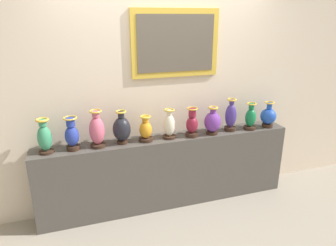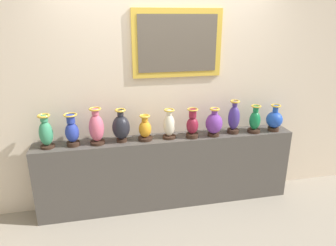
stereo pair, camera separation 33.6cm
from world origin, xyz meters
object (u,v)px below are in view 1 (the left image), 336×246
vase_jade (45,137)px  vase_sapphire (268,116)px  vase_emerald (250,118)px  vase_rose (97,131)px  vase_violet (213,122)px  vase_onyx (122,129)px  vase_indigo (231,116)px  vase_amber (146,130)px  vase_ivory (169,125)px  vase_burgundy (192,124)px  vase_cobalt (72,135)px

vase_jade → vase_sapphire: 2.54m
vase_emerald → vase_rose: bearing=179.0°
vase_violet → vase_onyx: bearing=177.4°
vase_indigo → vase_rose: bearing=-179.9°
vase_amber → vase_ivory: size_ratio=0.86×
vase_emerald → vase_sapphire: 0.25m
vase_burgundy → vase_emerald: vase_burgundy is taller
vase_violet → vase_emerald: vase_violet is taller
vase_jade → vase_sapphire: (2.54, -0.03, -0.03)m
vase_onyx → vase_emerald: 1.53m
vase_jade → vase_emerald: vase_jade is taller
vase_jade → vase_rose: size_ratio=0.90×
vase_jade → vase_amber: vase_jade is taller
vase_amber → vase_ivory: vase_ivory is taller
vase_cobalt → vase_onyx: 0.50m
vase_violet → vase_burgundy: bearing=179.3°
vase_violet → vase_emerald: bearing=0.6°
vase_onyx → vase_emerald: (1.53, -0.04, -0.03)m
vase_violet → vase_rose: bearing=178.4°
vase_burgundy → vase_indigo: (0.50, 0.04, 0.03)m
vase_burgundy → vase_jade: bearing=178.6°
vase_emerald → vase_burgundy: bearing=-179.8°
vase_cobalt → vase_ivory: (1.03, -0.00, -0.01)m
vase_violet → vase_cobalt: bearing=178.5°
vase_rose → vase_emerald: vase_rose is taller
vase_burgundy → vase_emerald: size_ratio=1.03×
vase_cobalt → vase_onyx: size_ratio=0.95×
vase_cobalt → vase_indigo: (1.79, -0.00, 0.02)m
vase_amber → vase_violet: 0.78m
vase_burgundy → vase_amber: bearing=176.4°
vase_ivory → vase_cobalt: bearing=179.9°
vase_onyx → vase_rose: bearing=-177.9°
vase_indigo → vase_emerald: vase_indigo is taller
vase_amber → vase_indigo: size_ratio=0.73×
vase_jade → vase_rose: (0.50, -0.00, 0.01)m
vase_rose → vase_sapphire: bearing=-0.8°
vase_jade → vase_onyx: vase_onyx is taller
vase_onyx → vase_ivory: bearing=-0.9°
vase_emerald → vase_amber: bearing=178.6°
vase_jade → vase_rose: bearing=-0.4°
vase_rose → vase_burgundy: size_ratio=1.18×
vase_indigo → vase_sapphire: bearing=-3.6°
vase_jade → vase_ivory: size_ratio=1.07×
vase_jade → vase_sapphire: bearing=-0.7°
vase_rose → vase_onyx: vase_rose is taller
vase_ivory → vase_indigo: 0.76m
vase_onyx → vase_sapphire: (1.78, -0.04, -0.03)m
vase_jade → vase_emerald: size_ratio=1.10×
vase_rose → vase_sapphire: size_ratio=1.25×
vase_indigo → vase_violet: bearing=-171.3°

